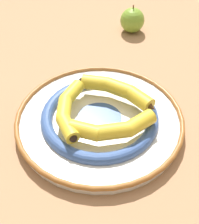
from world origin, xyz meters
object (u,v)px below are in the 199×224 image
(decorative_bowl, at_px, (100,119))
(apple, at_px, (132,20))
(banana_c, at_px, (111,128))
(banana_b, at_px, (68,108))
(banana_a, at_px, (119,90))

(decorative_bowl, bearing_deg, apple, -55.27)
(decorative_bowl, distance_m, banana_c, 0.08)
(banana_b, bearing_deg, decorative_bowl, 92.91)
(banana_a, distance_m, apple, 0.38)
(banana_b, distance_m, apple, 0.46)
(apple, bearing_deg, banana_a, 129.42)
(banana_a, xyz_separation_m, banana_b, (0.03, 0.13, -0.00))
(banana_a, bearing_deg, apple, -69.36)
(banana_a, relative_size, apple, 2.14)
(decorative_bowl, height_order, banana_a, banana_a)
(banana_c, bearing_deg, apple, 70.73)
(decorative_bowl, xyz_separation_m, apple, (0.25, -0.36, 0.02))
(decorative_bowl, relative_size, banana_a, 1.99)
(decorative_bowl, xyz_separation_m, banana_c, (-0.06, 0.02, 0.04))
(decorative_bowl, distance_m, banana_a, 0.08)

